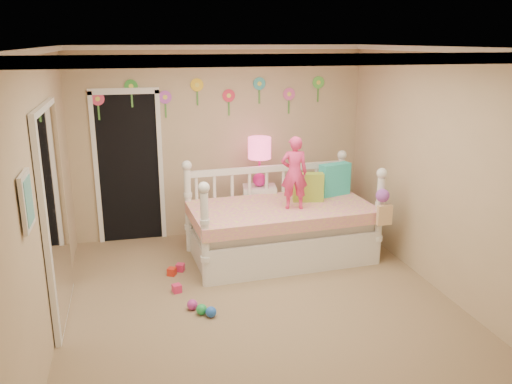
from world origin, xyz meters
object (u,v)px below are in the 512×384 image
object	(u,v)px
daybed	(281,211)
nightstand	(259,212)
child	(294,173)
table_lamp	(260,154)

from	to	relation	value
daybed	nightstand	distance (m)	0.77
nightstand	child	bearing A→B (deg)	-66.44
daybed	child	size ratio (longest dim) A/B	2.55
daybed	nightstand	xyz separation A→B (m)	(-0.09, 0.72, -0.24)
child	table_lamp	xyz separation A→B (m)	(-0.21, 0.86, 0.06)
daybed	table_lamp	xyz separation A→B (m)	(-0.09, 0.72, 0.58)
child	table_lamp	size ratio (longest dim) A/B	1.32
daybed	child	xyz separation A→B (m)	(0.12, -0.14, 0.51)
daybed	table_lamp	bearing A→B (deg)	94.30
child	table_lamp	world-z (taller)	child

